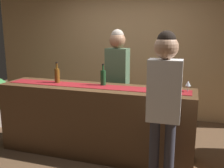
{
  "coord_description": "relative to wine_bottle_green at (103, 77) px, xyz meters",
  "views": [
    {
      "loc": [
        1.26,
        -3.14,
        1.74
      ],
      "look_at": [
        0.25,
        0.0,
        1.03
      ],
      "focal_mm": 40.8,
      "sensor_mm": 36.0,
      "label": 1
    }
  ],
  "objects": [
    {
      "name": "ground_plane",
      "position": [
        -0.1,
        -0.09,
        -1.09
      ],
      "size": [
        10.0,
        10.0,
        0.0
      ],
      "primitive_type": "plane",
      "color": "brown"
    },
    {
      "name": "wine_bottle_green",
      "position": [
        0.0,
        0.0,
        0.0
      ],
      "size": [
        0.07,
        0.07,
        0.3
      ],
      "color": "#194723",
      "rests_on": "bar_counter"
    },
    {
      "name": "wine_bottle_amber",
      "position": [
        -0.69,
        -0.04,
        0.0
      ],
      "size": [
        0.07,
        0.07,
        0.3
      ],
      "color": "brown",
      "rests_on": "bar_counter"
    },
    {
      "name": "bar_counter",
      "position": [
        -0.1,
        -0.09,
        -0.6
      ],
      "size": [
        2.69,
        0.6,
        0.98
      ],
      "primitive_type": "cube",
      "color": "#543821",
      "rests_on": "ground"
    },
    {
      "name": "bartender",
      "position": [
        0.06,
        0.49,
        -0.01
      ],
      "size": [
        0.36,
        0.24,
        1.74
      ],
      "rotation": [
        0.0,
        0.0,
        3.06
      ],
      "color": "#26262B",
      "rests_on": "ground"
    },
    {
      "name": "counter_runner_cloth",
      "position": [
        -0.1,
        -0.09,
        -0.11
      ],
      "size": [
        2.55,
        0.28,
        0.01
      ],
      "primitive_type": "cube",
      "color": "maroon",
      "rests_on": "bar_counter"
    },
    {
      "name": "wine_glass_mid_counter",
      "position": [
        0.77,
        -0.1,
        -0.01
      ],
      "size": [
        0.07,
        0.07,
        0.14
      ],
      "color": "silver",
      "rests_on": "bar_counter"
    },
    {
      "name": "back_wall",
      "position": [
        -0.1,
        1.81,
        0.36
      ],
      "size": [
        6.0,
        0.12,
        2.9
      ],
      "primitive_type": "cube",
      "color": "tan",
      "rests_on": "ground"
    },
    {
      "name": "wine_glass_near_customer",
      "position": [
        1.12,
        -0.04,
        -0.01
      ],
      "size": [
        0.07,
        0.07,
        0.14
      ],
      "color": "silver",
      "rests_on": "bar_counter"
    },
    {
      "name": "customer_sipping",
      "position": [
        0.91,
        -0.67,
        -0.02
      ],
      "size": [
        0.34,
        0.24,
        1.73
      ],
      "rotation": [
        0.0,
        0.0,
        0.03
      ],
      "color": "#33333D",
      "rests_on": "ground"
    }
  ]
}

